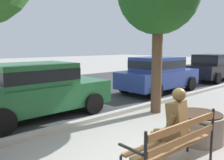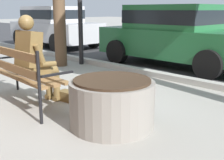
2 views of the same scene
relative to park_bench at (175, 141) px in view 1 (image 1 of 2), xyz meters
name	(u,v)px [view 1 (image 1 of 2)]	position (x,y,z in m)	size (l,w,h in m)	color
street_surface	(8,98)	(0.07, 7.61, -0.54)	(60.00, 9.00, 0.01)	#38383A
curb_stone	(73,124)	(0.07, 3.01, -0.48)	(60.00, 0.20, 0.12)	#B2AFA8
park_bench	(175,141)	(0.00, 0.00, 0.00)	(1.82, 0.61, 0.95)	olive
bronze_statue_seated	(169,128)	(0.16, 0.21, 0.12)	(0.60, 0.82, 1.37)	brown
concrete_planter	(198,127)	(1.56, 0.41, -0.24)	(1.07, 1.07, 0.61)	gray
parked_car_green	(37,88)	(-0.21, 4.43, 0.30)	(4.12, 1.96, 1.56)	#236638
parked_car_blue	(158,73)	(5.53, 4.43, 0.30)	(4.12, 1.96, 1.56)	navy
parked_car_black	(213,66)	(10.91, 4.43, 0.30)	(4.12, 1.96, 1.56)	black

